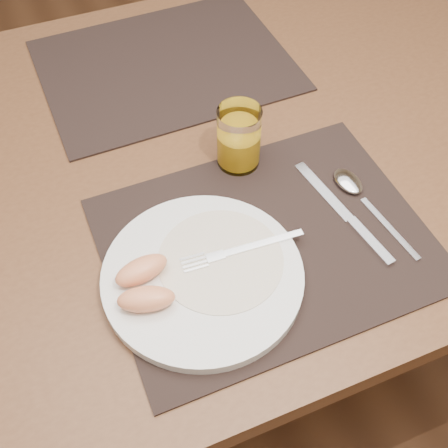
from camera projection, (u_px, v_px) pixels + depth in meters
ground at (208, 347)px, 1.51m from camera, size 5.00×5.00×0.00m
table at (199, 180)px, 0.98m from camera, size 1.40×0.90×0.75m
placemat_near at (266, 242)px, 0.80m from camera, size 0.45×0.35×0.00m
placemat_far at (166, 65)px, 1.04m from camera, size 0.46×0.36×0.00m
plate at (203, 276)px, 0.75m from camera, size 0.27×0.27×0.02m
plate_dressing at (221, 259)px, 0.75m from camera, size 0.17×0.17×0.00m
fork at (232, 252)px, 0.76m from camera, size 0.18×0.03×0.00m
knife at (350, 219)px, 0.81m from camera, size 0.05×0.22×0.01m
spoon at (354, 188)px, 0.85m from camera, size 0.04×0.19×0.01m
juice_glass at (239, 140)px, 0.85m from camera, size 0.07×0.07×0.10m
grapefruit_wedges at (144, 284)px, 0.71m from camera, size 0.09×0.09×0.03m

